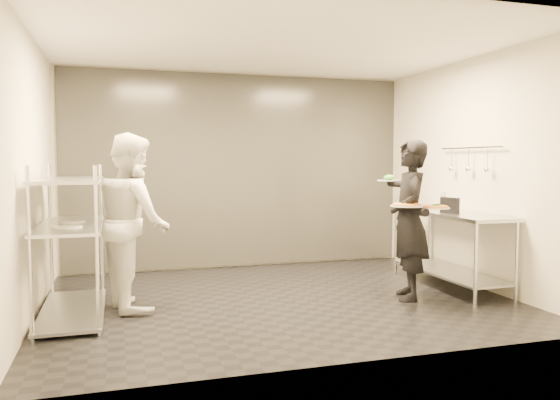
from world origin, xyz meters
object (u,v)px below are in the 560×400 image
object	(u,v)px
chef	(133,221)
bottle_dark	(415,199)
pizza_plate_far	(435,207)
bottle_clear	(443,201)
pass_rack	(71,239)
pizza_plate_near	(407,205)
salad_plate	(389,179)
waiter	(409,220)
pos_monitor	(450,205)
prep_counter	(450,236)
bottle_green	(415,199)

from	to	relation	value
chef	bottle_dark	xyz separation A→B (m)	(3.71, 0.67, 0.11)
pizza_plate_far	bottle_clear	size ratio (longest dim) A/B	1.34
pass_rack	pizza_plate_near	size ratio (longest dim) A/B	4.60
pizza_plate_far	salad_plate	xyz separation A→B (m)	(-0.26, 0.56, 0.29)
waiter	bottle_dark	size ratio (longest dim) A/B	8.54
chef	pos_monitor	xyz separation A→B (m)	(3.61, -0.29, 0.10)
chef	bottle_clear	xyz separation A→B (m)	(3.83, 0.18, 0.12)
pass_rack	waiter	bearing A→B (deg)	-5.98
prep_counter	bottle_dark	size ratio (longest dim) A/B	8.69
salad_plate	bottle_clear	xyz separation A→B (m)	(0.96, 0.36, -0.30)
chef	pizza_plate_near	size ratio (longest dim) A/B	5.25
prep_counter	salad_plate	distance (m)	1.11
pizza_plate_far	bottle_dark	world-z (taller)	bottle_dark
bottle_dark	pass_rack	bearing A→B (deg)	-169.46
chef	bottle_clear	world-z (taller)	chef
pizza_plate_far	prep_counter	bearing A→B (deg)	45.21
pos_monitor	bottle_clear	xyz separation A→B (m)	(0.22, 0.47, 0.02)
chef	pass_rack	bearing A→B (deg)	90.48
prep_counter	bottle_clear	xyz separation A→B (m)	(0.10, 0.31, 0.41)
pizza_plate_far	salad_plate	world-z (taller)	salad_plate
bottle_clear	bottle_green	bearing A→B (deg)	129.65
pizza_plate_near	bottle_green	xyz separation A→B (m)	(0.78, 1.14, -0.03)
pass_rack	waiter	xyz separation A→B (m)	(3.55, -0.37, 0.12)
bottle_green	bottle_clear	xyz separation A→B (m)	(0.23, -0.28, -0.01)
pos_monitor	bottle_dark	size ratio (longest dim) A/B	1.27
chef	bottle_green	xyz separation A→B (m)	(3.60, 0.46, 0.13)
pass_rack	pizza_plate_near	world-z (taller)	pass_rack
pos_monitor	bottle_dark	world-z (taller)	bottle_dark
waiter	salad_plate	bearing A→B (deg)	-147.21
prep_counter	bottle_green	xyz separation A→B (m)	(-0.13, 0.60, 0.41)
waiter	salad_plate	distance (m)	0.56
prep_counter	pizza_plate_near	distance (m)	1.15
waiter	bottle_dark	world-z (taller)	waiter
chef	bottle_clear	bearing A→B (deg)	-99.45
pizza_plate_near	bottle_clear	distance (m)	1.33
waiter	bottle_clear	bearing A→B (deg)	147.18
chef	bottle_clear	size ratio (longest dim) A/B	8.07
pizza_plate_far	chef	bearing A→B (deg)	166.70
pass_rack	pizza_plate_far	size ratio (longest dim) A/B	5.26
pizza_plate_far	bottle_clear	distance (m)	1.16
waiter	bottle_green	size ratio (longest dim) A/B	7.44
pass_rack	salad_plate	size ratio (longest dim) A/B	5.70
waiter	pizza_plate_near	distance (m)	0.28
waiter	pizza_plate_far	distance (m)	0.33
waiter	bottle_clear	size ratio (longest dim) A/B	7.82
waiter	chef	bearing A→B (deg)	-80.60
waiter	pizza_plate_far	bearing A→B (deg)	56.37
chef	bottle_dark	bearing A→B (deg)	-91.97
bottle_dark	waiter	bearing A→B (deg)	-122.99
bottle_clear	bottle_dark	world-z (taller)	bottle_clear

